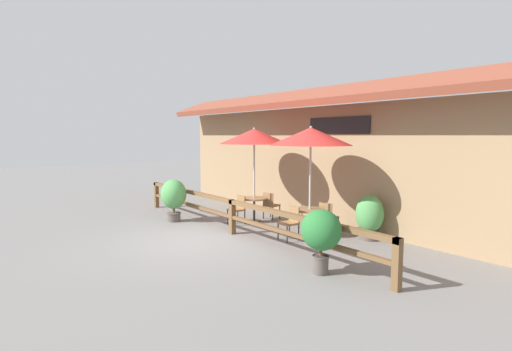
{
  "coord_description": "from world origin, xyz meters",
  "views": [
    {
      "loc": [
        9.01,
        -4.99,
        2.71
      ],
      "look_at": [
        0.41,
        1.56,
        1.62
      ],
      "focal_mm": 28.0,
      "sensor_mm": 36.0,
      "label": 1
    }
  ],
  "objects": [
    {
      "name": "ground_plane",
      "position": [
        0.0,
        0.0,
        0.0
      ],
      "size": [
        60.0,
        60.0,
        0.0
      ],
      "primitive_type": "plane",
      "color": "slate"
    },
    {
      "name": "patio_railing",
      "position": [
        0.0,
        1.05,
        0.7
      ],
      "size": [
        10.4,
        0.14,
        0.95
      ],
      "color": "brown",
      "rests_on": "ground"
    },
    {
      "name": "potted_plant_broad_leaf",
      "position": [
        2.67,
        3.55,
        0.62
      ],
      "size": [
        0.74,
        0.67,
        1.19
      ],
      "color": "#564C47",
      "rests_on": "ground"
    },
    {
      "name": "chair_near_wallside",
      "position": [
        -0.88,
        3.13,
        0.49
      ],
      "size": [
        0.5,
        0.5,
        0.87
      ],
      "rotation": [
        0.0,
        0.0,
        3.36
      ],
      "color": "olive",
      "rests_on": "ground"
    },
    {
      "name": "potted_plant_entrance_palm",
      "position": [
        -2.47,
        0.48,
        0.82
      ],
      "size": [
        0.87,
        0.78,
        1.34
      ],
      "color": "#564C47",
      "rests_on": "ground"
    },
    {
      "name": "potted_plant_corner_fern",
      "position": [
        3.71,
        0.64,
        0.83
      ],
      "size": [
        0.83,
        0.75,
        1.28
      ],
      "color": "#564C47",
      "rests_on": "ground"
    },
    {
      "name": "dining_table_near",
      "position": [
        -0.94,
        2.51,
        0.6
      ],
      "size": [
        0.81,
        0.81,
        0.75
      ],
      "color": "olive",
      "rests_on": "ground"
    },
    {
      "name": "patio_umbrella_near",
      "position": [
        -0.94,
        2.51,
        2.68
      ],
      "size": [
        2.19,
        2.19,
        2.96
      ],
      "color": "#B7B2A8",
      "rests_on": "ground"
    },
    {
      "name": "patio_umbrella_middle",
      "position": [
        1.5,
        2.54,
        2.68
      ],
      "size": [
        2.19,
        2.19,
        2.96
      ],
      "color": "#B7B2A8",
      "rests_on": "ground"
    },
    {
      "name": "chair_near_streetside",
      "position": [
        -0.96,
        1.9,
        0.49
      ],
      "size": [
        0.42,
        0.42,
        0.87
      ],
      "rotation": [
        0.0,
        0.0,
        -0.0
      ],
      "color": "olive",
      "rests_on": "ground"
    },
    {
      "name": "chair_middle_streetside",
      "position": [
        1.44,
        1.9,
        0.49
      ],
      "size": [
        0.44,
        0.44,
        0.87
      ],
      "rotation": [
        0.0,
        0.0,
        -0.06
      ],
      "color": "olive",
      "rests_on": "ground"
    },
    {
      "name": "chair_middle_wallside",
      "position": [
        1.56,
        3.18,
        0.49
      ],
      "size": [
        0.5,
        0.5,
        0.87
      ],
      "rotation": [
        0.0,
        0.0,
        3.36
      ],
      "color": "olive",
      "rests_on": "ground"
    },
    {
      "name": "building_facade",
      "position": [
        0.0,
        4.1,
        2.17
      ],
      "size": [
        14.28,
        1.49,
        4.23
      ],
      "color": "#997A56",
      "rests_on": "ground"
    },
    {
      "name": "dining_table_middle",
      "position": [
        1.5,
        2.54,
        0.6
      ],
      "size": [
        0.81,
        0.81,
        0.75
      ],
      "color": "olive",
      "rests_on": "ground"
    }
  ]
}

